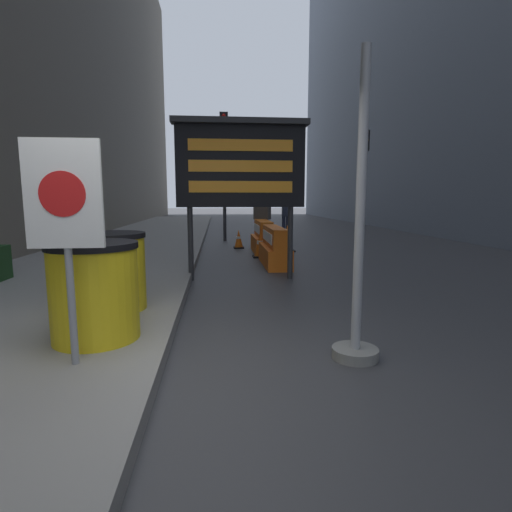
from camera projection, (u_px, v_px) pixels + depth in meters
ground_plane at (159, 387)px, 3.24m from camera, size 120.00×120.00×0.00m
barrel_drum_foreground at (95, 291)px, 3.86m from camera, size 0.85×0.85×0.95m
barrel_drum_middle at (111, 271)px, 4.92m from camera, size 0.85×0.85×0.95m
warning_sign at (65, 211)px, 3.14m from camera, size 0.59×0.08×1.83m
message_board at (241, 165)px, 7.23m from camera, size 2.45×0.36×2.92m
jersey_barrier_orange_far at (274, 248)px, 9.12m from camera, size 0.53×1.93×0.87m
jersey_barrier_orange_near at (263, 238)px, 11.35m from camera, size 0.58×1.77×0.90m
traffic_cone_near at (239, 239)px, 12.22m from camera, size 0.32×0.32×0.57m
traffic_cone_mid at (260, 245)px, 10.32m from camera, size 0.38×0.38×0.68m
traffic_cone_far at (287, 238)px, 11.49m from camera, size 0.43×0.43×0.77m
traffic_light_near_curb at (224, 150)px, 13.82m from camera, size 0.28×0.44×4.41m
traffic_light_far_side at (364, 160)px, 16.88m from camera, size 0.28×0.44×4.33m
pedestrian_worker at (262, 213)px, 12.25m from camera, size 0.55×0.48×1.81m
pedestrian_passerby at (286, 212)px, 14.97m from camera, size 0.31×0.47×1.74m
steel_pole_right at (358, 276)px, 3.71m from camera, size 0.44×0.44×2.83m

